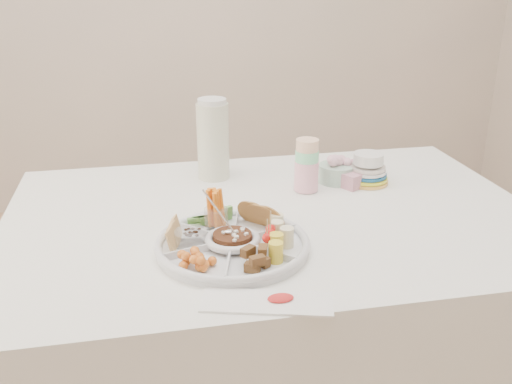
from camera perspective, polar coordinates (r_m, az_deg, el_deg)
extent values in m
cube|color=white|center=(1.82, 1.64, -13.11)|extent=(1.52, 1.02, 0.76)
cylinder|color=silver|center=(1.42, -2.37, -5.02)|extent=(0.47, 0.47, 0.04)
cylinder|color=#4F2E17|center=(1.42, -2.38, -4.76)|extent=(0.12, 0.12, 0.04)
cylinder|color=beige|center=(1.77, 5.11, 3.31)|extent=(0.09, 0.09, 0.21)
cylinder|color=beige|center=(1.88, -4.33, 5.38)|extent=(0.13, 0.13, 0.27)
cylinder|color=silver|center=(1.88, 8.06, 2.28)|extent=(0.12, 0.12, 0.09)
cube|color=#CE8B9E|center=(1.89, 9.63, 1.70)|extent=(0.19, 0.18, 0.05)
cylinder|color=#FCC957|center=(1.88, 11.09, 2.15)|extent=(0.17, 0.17, 0.09)
cube|color=white|center=(1.23, 1.08, -10.95)|extent=(0.29, 0.16, 0.01)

